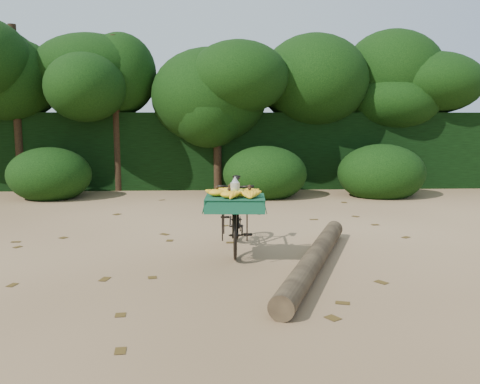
{
  "coord_description": "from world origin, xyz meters",
  "views": [
    {
      "loc": [
        0.49,
        -6.35,
        1.67
      ],
      "look_at": [
        0.76,
        -0.33,
        0.79
      ],
      "focal_mm": 38.0,
      "sensor_mm": 36.0,
      "label": 1
    }
  ],
  "objects": [
    {
      "name": "bush_clumps",
      "position": [
        0.5,
        4.3,
        0.45
      ],
      "size": [
        8.8,
        1.7,
        0.9
      ],
      "primitive_type": null,
      "color": "black",
      "rests_on": "ground"
    },
    {
      "name": "tree_row",
      "position": [
        -0.65,
        5.5,
        2.0
      ],
      "size": [
        14.5,
        2.0,
        4.0
      ],
      "primitive_type": null,
      "color": "black",
      "rests_on": "ground"
    },
    {
      "name": "ground",
      "position": [
        0.0,
        0.0,
        0.0
      ],
      "size": [
        80.0,
        80.0,
        0.0
      ],
      "primitive_type": "plane",
      "color": "tan",
      "rests_on": "ground"
    },
    {
      "name": "vendor_bicycle",
      "position": [
        0.72,
        -0.06,
        0.48
      ],
      "size": [
        0.7,
        1.68,
        0.94
      ],
      "rotation": [
        0.0,
        0.0,
        -0.06
      ],
      "color": "black",
      "rests_on": "ground"
    },
    {
      "name": "fallen_log",
      "position": [
        1.57,
        -0.88,
        0.12
      ],
      "size": [
        1.36,
        3.09,
        0.23
      ],
      "primitive_type": "cylinder",
      "rotation": [
        1.57,
        0.0,
        -0.36
      ],
      "color": "brown",
      "rests_on": "ground"
    },
    {
      "name": "leaf_litter",
      "position": [
        0.0,
        0.65,
        0.01
      ],
      "size": [
        7.0,
        7.3,
        0.01
      ],
      "primitive_type": null,
      "color": "#4A3613",
      "rests_on": "ground"
    },
    {
      "name": "hedge_backdrop",
      "position": [
        0.0,
        6.3,
        0.9
      ],
      "size": [
        26.0,
        1.8,
        1.8
      ],
      "primitive_type": "cube",
      "color": "black",
      "rests_on": "ground"
    }
  ]
}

